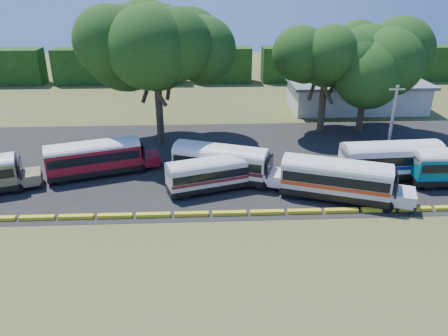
{
  "coord_description": "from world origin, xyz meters",
  "views": [
    {
      "loc": [
        -3.34,
        -29.1,
        17.46
      ],
      "look_at": [
        -1.69,
        6.0,
        1.87
      ],
      "focal_mm": 35.0,
      "sensor_mm": 36.0,
      "label": 1
    }
  ],
  "objects_px": {
    "bus_red": "(96,156)",
    "bus_cream_west": "(213,172)",
    "tree_west": "(155,48)",
    "bus_white_red": "(339,177)"
  },
  "relations": [
    {
      "from": "bus_red",
      "to": "bus_white_red",
      "type": "xyz_separation_m",
      "value": [
        21.26,
        -5.87,
        0.05
      ]
    },
    {
      "from": "bus_cream_west",
      "to": "tree_west",
      "type": "relative_size",
      "value": 0.63
    },
    {
      "from": "bus_cream_west",
      "to": "tree_west",
      "type": "xyz_separation_m",
      "value": [
        -5.55,
        11.88,
        8.83
      ]
    },
    {
      "from": "bus_red",
      "to": "bus_cream_west",
      "type": "distance_m",
      "value": 11.42
    },
    {
      "from": "bus_red",
      "to": "tree_west",
      "type": "height_order",
      "value": "tree_west"
    },
    {
      "from": "bus_red",
      "to": "tree_west",
      "type": "xyz_separation_m",
      "value": [
        5.27,
        8.21,
        8.59
      ]
    },
    {
      "from": "bus_white_red",
      "to": "tree_west",
      "type": "xyz_separation_m",
      "value": [
        -15.99,
        14.08,
        8.54
      ]
    },
    {
      "from": "bus_red",
      "to": "tree_west",
      "type": "distance_m",
      "value": 13.0
    },
    {
      "from": "bus_red",
      "to": "bus_white_red",
      "type": "bearing_deg",
      "value": -33.58
    },
    {
      "from": "tree_west",
      "to": "bus_red",
      "type": "bearing_deg",
      "value": -122.67
    }
  ]
}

